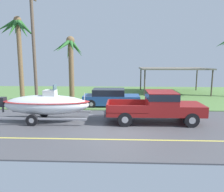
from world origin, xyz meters
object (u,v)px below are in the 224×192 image
(boat_on_trailer, at_px, (46,104))
(palm_tree_near_left, at_px, (19,37))
(utility_pole, at_px, (34,48))
(parked_sedan_near, at_px, (111,98))
(pickup_truck_towing, at_px, (160,105))
(palm_tree_near_right, at_px, (70,55))
(carport_awning, at_px, (173,69))

(boat_on_trailer, distance_m, palm_tree_near_left, 7.27)
(boat_on_trailer, distance_m, utility_pole, 5.62)
(parked_sedan_near, bearing_deg, pickup_truck_towing, -55.04)
(pickup_truck_towing, relative_size, utility_pole, 0.66)
(boat_on_trailer, relative_size, parked_sedan_near, 1.43)
(palm_tree_near_right, relative_size, utility_pole, 0.64)
(pickup_truck_towing, bearing_deg, palm_tree_near_left, 155.69)
(pickup_truck_towing, bearing_deg, utility_pole, 156.13)
(parked_sedan_near, height_order, carport_awning, carport_awning)
(parked_sedan_near, distance_m, utility_pole, 6.90)
(boat_on_trailer, distance_m, palm_tree_near_right, 6.52)
(carport_awning, height_order, utility_pole, utility_pole)
(carport_awning, distance_m, palm_tree_near_right, 11.49)
(boat_on_trailer, height_order, utility_pole, utility_pole)
(boat_on_trailer, xyz_separation_m, palm_tree_near_right, (0.19, 5.79, 3.00))
(palm_tree_near_left, bearing_deg, pickup_truck_towing, -24.31)
(parked_sedan_near, xyz_separation_m, palm_tree_near_right, (-3.43, 1.40, 3.34))
(carport_awning, relative_size, utility_pole, 0.82)
(boat_on_trailer, bearing_deg, utility_pole, 118.32)
(pickup_truck_towing, xyz_separation_m, palm_tree_near_right, (-6.50, 5.79, 2.99))
(palm_tree_near_left, height_order, palm_tree_near_right, palm_tree_near_left)
(palm_tree_near_left, height_order, utility_pole, utility_pole)
(carport_awning, bearing_deg, pickup_truck_towing, -106.49)
(utility_pole, bearing_deg, palm_tree_near_left, 153.08)
(boat_on_trailer, height_order, carport_awning, carport_awning)
(carport_awning, bearing_deg, palm_tree_near_left, -153.32)
(pickup_truck_towing, xyz_separation_m, parked_sedan_near, (-3.07, 4.39, -0.35))
(pickup_truck_towing, distance_m, utility_pole, 10.23)
(parked_sedan_near, height_order, utility_pole, utility_pole)
(pickup_truck_towing, height_order, palm_tree_near_right, palm_tree_near_right)
(parked_sedan_near, bearing_deg, palm_tree_near_left, 178.18)
(carport_awning, distance_m, utility_pole, 14.47)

